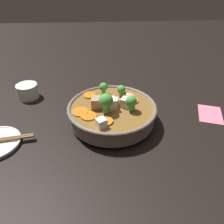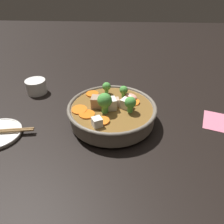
{
  "view_description": "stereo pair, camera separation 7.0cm",
  "coord_description": "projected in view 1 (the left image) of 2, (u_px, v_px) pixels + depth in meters",
  "views": [
    {
      "loc": [
        -0.58,
        0.04,
        0.43
      ],
      "look_at": [
        0.0,
        0.0,
        0.04
      ],
      "focal_mm": 35.0,
      "sensor_mm": 36.0,
      "label": 1
    },
    {
      "loc": [
        -0.58,
        -0.03,
        0.43
      ],
      "look_at": [
        0.0,
        0.0,
        0.04
      ],
      "focal_mm": 35.0,
      "sensor_mm": 36.0,
      "label": 2
    }
  ],
  "objects": [
    {
      "name": "napkin",
      "position": [
        210.0,
        114.0,
        0.76
      ],
      "size": [
        0.13,
        0.11,
        0.0
      ],
      "color": "#D16B84",
      "rests_on": "ground_plane"
    },
    {
      "name": "tea_cup",
      "position": [
        28.0,
        91.0,
        0.84
      ],
      "size": [
        0.08,
        0.08,
        0.05
      ],
      "color": "white",
      "rests_on": "ground_plane"
    },
    {
      "name": "stirfry_bowl",
      "position": [
        112.0,
        111.0,
        0.7
      ],
      "size": [
        0.28,
        0.28,
        0.12
      ],
      "color": "slate",
      "rests_on": "ground_plane"
    },
    {
      "name": "ground_plane",
      "position": [
        112.0,
        122.0,
        0.72
      ],
      "size": [
        3.0,
        3.0,
        0.0
      ],
      "primitive_type": "plane",
      "color": "black"
    }
  ]
}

